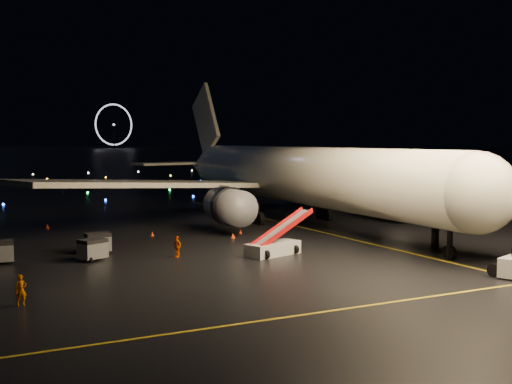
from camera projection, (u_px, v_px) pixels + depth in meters
lane_centre at (331, 234)px, 66.28m from camera, size 0.25×80.00×0.02m
lane_cross at (325, 312)px, 36.40m from camera, size 60.00×0.25×0.02m
airliner at (285, 144)px, 77.19m from camera, size 66.51×63.29×18.54m
belt_loader at (273, 234)px, 54.20m from camera, size 7.56×4.12×3.54m
crew_a at (21, 290)px, 37.73m from camera, size 0.72×0.52×1.85m
crew_c at (177, 247)px, 53.48m from camera, size 0.77×1.11×1.74m
safety_cone_0 at (233, 235)px, 63.76m from camera, size 0.64×0.64×0.55m
safety_cone_1 at (240, 231)px, 66.92m from camera, size 0.45×0.45×0.51m
safety_cone_2 at (152, 234)px, 65.24m from camera, size 0.43×0.43×0.46m
safety_cone_3 at (47, 226)px, 70.68m from camera, size 0.60×0.60×0.55m
ferris_wheel at (114, 126)px, 762.32m from camera, size 49.33×16.80×52.00m
taxiway_lights at (58, 183)px, 141.81m from camera, size 164.00×92.00×0.36m
baggage_cart_0 at (93, 250)px, 51.88m from camera, size 2.48×2.17×1.76m
baggage_cart_1 at (98, 243)px, 55.23m from camera, size 2.08×1.47×1.75m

